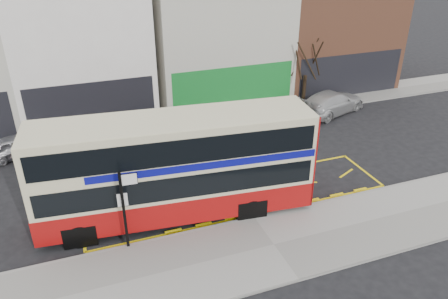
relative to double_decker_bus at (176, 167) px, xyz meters
name	(u,v)px	position (x,y,z in m)	size (l,w,h in m)	color
ground	(251,215)	(2.93, -1.14, -2.40)	(120.00, 120.00, 0.00)	black
pavement	(274,246)	(2.93, -3.44, -2.32)	(40.00, 4.00, 0.15)	gray
kerb	(254,218)	(2.93, -1.51, -2.32)	(40.00, 0.15, 0.15)	gray
far_pavement	(183,119)	(2.93, 9.86, -2.32)	(50.00, 3.00, 0.15)	gray
road_markings	(237,196)	(2.93, 0.46, -2.39)	(14.00, 3.40, 0.01)	yellow
terrace_left	(79,31)	(-2.57, 13.85, 2.93)	(8.00, 8.01, 11.80)	white
terrace_green_shop	(214,25)	(6.43, 13.85, 2.68)	(9.00, 8.01, 11.30)	beige
terrace_right	(325,23)	(15.43, 13.85, 2.18)	(9.00, 8.01, 10.30)	#9C5B3E
double_decker_bus	(176,167)	(0.00, 0.00, 0.00)	(11.61, 3.75, 4.56)	beige
bus_stop_post	(125,203)	(-2.38, -1.54, -0.28)	(0.82, 0.16, 3.30)	black
car_silver	(17,146)	(-6.83, 8.26, -1.78)	(1.46, 3.62, 1.23)	silver
car_grey	(161,127)	(1.03, 7.81, -1.68)	(1.52, 4.36, 1.44)	#3C4144
car_white	(332,102)	(12.55, 7.65, -1.64)	(2.12, 5.21, 1.51)	#BEBEBE
street_tree_right	(308,49)	(11.53, 9.59, 1.57)	(2.70, 2.70, 5.82)	black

